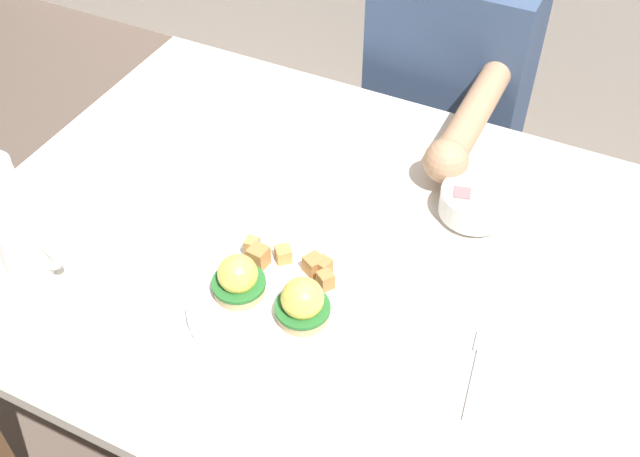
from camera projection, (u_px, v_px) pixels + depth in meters
name	position (u px, v px, depth m)	size (l,w,h in m)	color
dining_table	(322.00, 288.00, 1.34)	(1.20, 0.90, 0.74)	silver
eggs_benedict_plate	(274.00, 295.00, 1.16)	(0.27, 0.27, 0.09)	white
fruit_bowl	(474.00, 204.00, 1.29)	(0.12, 0.12, 0.06)	white
coffee_mug	(26.00, 247.00, 1.19)	(0.11, 0.08, 0.09)	white
fork	(478.00, 369.00, 1.09)	(0.04, 0.16, 0.00)	silver
water_glass_near	(0.00, 199.00, 1.26)	(0.07, 0.07, 0.13)	silver
diner_person	(444.00, 103.00, 1.70)	(0.34, 0.54, 1.14)	#33333D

